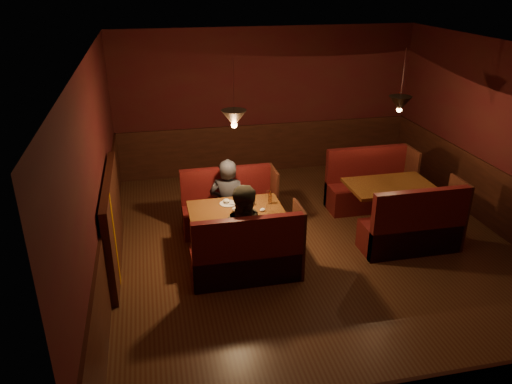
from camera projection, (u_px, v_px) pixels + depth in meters
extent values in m
cube|color=#4F2816|center=(320.00, 254.00, 7.40)|extent=(6.00, 7.00, 0.01)
cube|color=#3D2419|center=(332.00, 53.00, 6.22)|extent=(6.00, 7.00, 0.01)
cube|color=#430C10|center=(266.00, 102.00, 9.95)|extent=(6.00, 0.01, 2.90)
cube|color=#430C10|center=(485.00, 324.00, 3.68)|extent=(6.00, 0.01, 2.90)
cube|color=#430C10|center=(97.00, 180.00, 6.23)|extent=(0.01, 7.00, 2.90)
cube|color=black|center=(266.00, 148.00, 10.31)|extent=(6.00, 0.04, 1.00)
cube|color=black|center=(108.00, 246.00, 6.62)|extent=(0.04, 7.00, 1.00)
cube|color=black|center=(503.00, 205.00, 7.78)|extent=(0.04, 7.00, 1.00)
cube|color=black|center=(113.00, 222.00, 6.93)|extent=(0.10, 2.20, 1.30)
cube|color=#C6810D|center=(115.00, 240.00, 6.45)|extent=(0.01, 0.12, 1.30)
cylinder|color=#333333|center=(233.00, 88.00, 6.46)|extent=(0.01, 0.01, 0.80)
cone|color=black|center=(234.00, 118.00, 6.62)|extent=(0.34, 0.34, 0.22)
sphere|color=#FFBF72|center=(234.00, 125.00, 6.66)|extent=(0.08, 0.08, 0.08)
cylinder|color=#333333|center=(403.00, 76.00, 7.19)|extent=(0.01, 0.01, 0.80)
cone|color=black|center=(400.00, 104.00, 7.35)|extent=(0.34, 0.34, 0.22)
sphere|color=#FFBF72|center=(399.00, 110.00, 7.39)|extent=(0.08, 0.08, 0.08)
cube|color=#5A2913|center=(236.00, 210.00, 7.17)|extent=(1.35, 0.82, 0.05)
cylinder|color=black|center=(236.00, 232.00, 7.31)|extent=(0.13, 0.13, 0.67)
cylinder|color=black|center=(236.00, 251.00, 7.44)|extent=(0.54, 0.54, 0.04)
cylinder|color=silver|center=(242.00, 210.00, 7.08)|extent=(0.27, 0.27, 0.02)
cube|color=black|center=(241.00, 209.00, 7.06)|extent=(0.09, 0.08, 0.03)
ellipsoid|color=silver|center=(234.00, 209.00, 7.03)|extent=(0.07, 0.07, 0.05)
cube|color=tan|center=(248.00, 212.00, 6.98)|extent=(0.07, 0.05, 0.03)
cylinder|color=silver|center=(238.00, 213.00, 6.97)|extent=(0.04, 0.12, 0.01)
cylinder|color=silver|center=(228.00, 204.00, 7.28)|extent=(0.25, 0.25, 0.01)
ellipsoid|color=beige|center=(226.00, 201.00, 7.30)|extent=(0.10, 0.10, 0.05)
cube|color=silver|center=(230.00, 204.00, 7.24)|extent=(0.18, 0.10, 0.00)
cylinder|color=white|center=(254.00, 202.00, 7.25)|extent=(0.05, 0.05, 0.08)
cylinder|color=white|center=(268.00, 195.00, 7.41)|extent=(0.07, 0.07, 0.14)
cylinder|color=white|center=(269.00, 207.00, 7.02)|extent=(0.07, 0.07, 0.14)
cylinder|color=#47230F|center=(270.00, 199.00, 7.27)|extent=(0.06, 0.06, 0.15)
cylinder|color=#47230F|center=(270.00, 192.00, 7.23)|extent=(0.03, 0.03, 0.07)
ellipsoid|color=white|center=(262.00, 210.00, 7.06)|extent=(0.11, 0.11, 0.04)
cube|color=#410E0A|center=(228.00, 218.00, 7.98)|extent=(1.44, 0.53, 0.43)
cube|color=#410E0A|center=(226.00, 197.00, 8.05)|extent=(1.44, 0.12, 1.01)
cube|color=black|center=(274.00, 198.00, 8.01)|extent=(0.04, 0.53, 1.01)
cube|color=#410E0A|center=(245.00, 264.00, 6.74)|extent=(1.44, 0.53, 0.43)
cube|color=#410E0A|center=(248.00, 253.00, 6.44)|extent=(1.44, 0.12, 1.01)
cube|color=black|center=(299.00, 239.00, 6.77)|extent=(0.04, 0.53, 1.01)
cube|color=#5A2913|center=(390.00, 186.00, 7.89)|extent=(1.34, 0.86, 0.05)
cylinder|color=black|center=(388.00, 207.00, 8.04)|extent=(0.14, 0.14, 0.70)
cylinder|color=black|center=(385.00, 225.00, 8.18)|extent=(0.56, 0.56, 0.04)
cube|color=#410E0A|center=(368.00, 196.00, 8.74)|extent=(1.44, 0.55, 0.45)
cube|color=#410E0A|center=(365.00, 176.00, 8.82)|extent=(1.44, 0.12, 1.06)
cube|color=black|center=(409.00, 177.00, 8.77)|extent=(0.04, 0.55, 1.06)
cube|color=#410E0A|center=(409.00, 236.00, 7.44)|extent=(1.44, 0.55, 0.45)
cube|color=#410E0A|center=(419.00, 224.00, 7.13)|extent=(1.44, 0.12, 1.06)
cube|color=black|center=(456.00, 213.00, 7.46)|extent=(0.04, 0.55, 1.06)
imported|color=#2B2B32|center=(228.00, 187.00, 7.64)|extent=(0.69, 0.57, 1.61)
imported|color=#2E2A1F|center=(248.00, 220.00, 6.59)|extent=(0.83, 0.66, 1.65)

